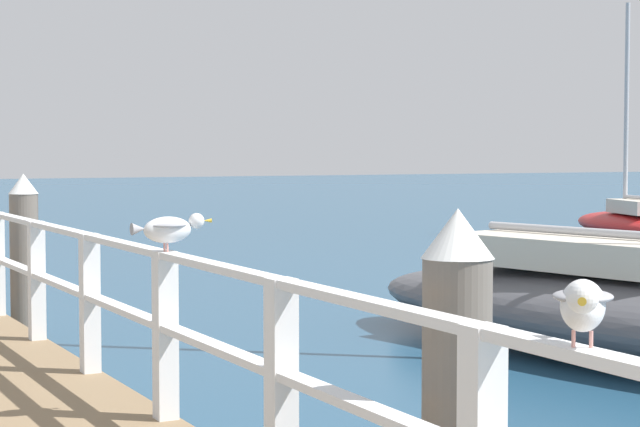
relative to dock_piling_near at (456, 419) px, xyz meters
name	(u,v)px	position (x,y,z in m)	size (l,w,h in m)	color
pier_railing	(37,266)	(-0.38, 5.47, 0.14)	(0.12, 18.65, 0.97)	white
dock_piling_near	(456,419)	(0.00, 0.00, 0.00)	(0.29, 0.29, 1.71)	#6B6056
dock_piling_far	(24,259)	(0.00, 7.59, 0.00)	(0.29, 0.29, 1.71)	#6B6056
seagull_foreground	(583,303)	(-0.39, -1.20, 0.64)	(0.35, 0.39, 0.21)	white
seagull_background	(169,228)	(-0.37, 2.33, 0.64)	(0.48, 0.18, 0.21)	white
boat_2	(630,222)	(15.18, 15.52, -0.51)	(2.85, 4.73, 5.23)	red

